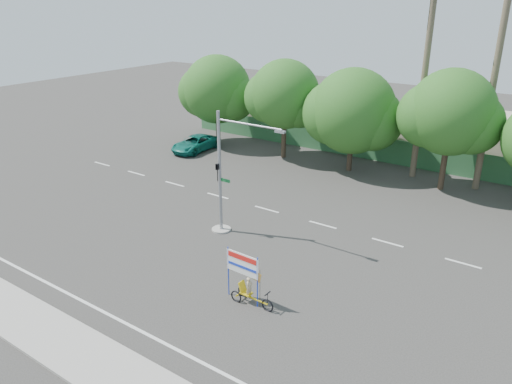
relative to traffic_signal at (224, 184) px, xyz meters
The scene contains 14 objects.
ground 5.40m from the traffic_signal, 61.13° to the right, with size 120.00×120.00×0.00m, color #33302D.
sidewalk_near 12.04m from the traffic_signal, 79.17° to the right, with size 50.00×2.40×0.12m, color gray.
fence 17.76m from the traffic_signal, 82.85° to the left, with size 38.00×0.08×2.00m, color #336B3D.
building_left 23.38m from the traffic_signal, 109.52° to the left, with size 12.00×8.00×4.00m, color #B9AD93.
building_right 24.29m from the traffic_signal, 65.15° to the left, with size 14.00×8.00×3.60m, color #B9AD93.
tree_far_left 18.45m from the traffic_signal, 130.22° to the left, with size 7.14×6.00×7.96m.
tree_left 14.99m from the traffic_signal, 109.08° to the left, with size 6.66×5.60×8.07m.
tree_center 14.15m from the traffic_signal, 85.33° to the left, with size 7.62×6.40×7.85m.
tree_right 16.38m from the traffic_signal, 59.83° to the left, with size 6.90×5.80×8.36m.
palm_tall 20.04m from the traffic_signal, 56.69° to the left, with size 3.73×3.79×17.45m.
palm_short 17.56m from the traffic_signal, 69.84° to the left, with size 3.73×3.79×14.45m.
traffic_signal is the anchor object (origin of this frame).
trike_billboard 7.48m from the traffic_signal, 44.14° to the right, with size 2.51×0.59×2.46m.
pickup_truck 16.51m from the traffic_signal, 137.41° to the left, with size 2.20×4.77×1.32m, color #0F6959.
Camera 1 is at (14.07, -16.23, 12.70)m, focal length 35.00 mm.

